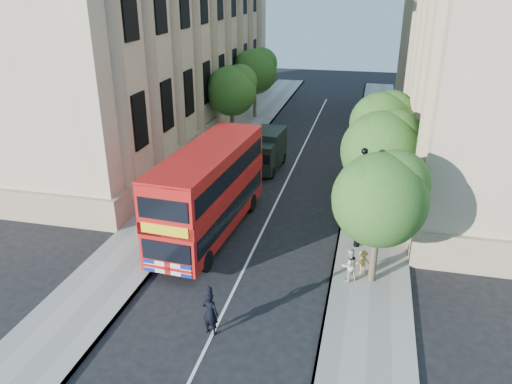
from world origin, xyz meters
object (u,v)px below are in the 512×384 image
Objects in this scene: police_constable at (210,313)px; box_van at (266,152)px; woman_pedestrian at (349,265)px; double_decker_bus at (209,189)px; lamp_post at (360,203)px.

box_van is at bearing -71.57° from police_constable.
woman_pedestrian is at bearing -60.19° from box_van.
double_decker_bus is 2.11× the size of box_van.
double_decker_bus is at bearing -59.09° from police_constable.
double_decker_bus is 10.38m from box_van.
box_van reaches higher than police_constable.
lamp_post is 0.51× the size of double_decker_bus.
double_decker_bus is (-7.60, -0.21, 0.04)m from lamp_post.
police_constable is at bearing -67.91° from double_decker_bus.
double_decker_bus reaches higher than box_van.
woman_pedestrian is at bearing -18.43° from double_decker_bus.
box_van is (-6.84, 10.07, -1.19)m from lamp_post.
lamp_post reaches higher than police_constable.
lamp_post is at bearing -52.45° from box_van.
police_constable is 6.75m from woman_pedestrian.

